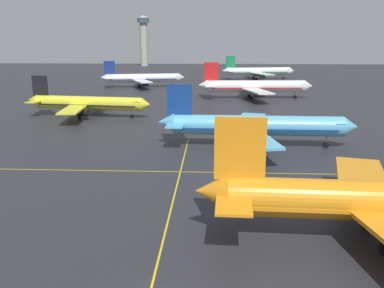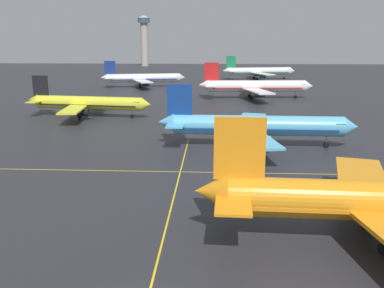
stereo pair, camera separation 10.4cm
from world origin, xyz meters
TOP-DOWN VIEW (x-y plane):
  - airliner_second_row at (12.37, 47.28)m, footprint 35.94×31.08m
  - airliner_third_row at (-26.77, 75.05)m, footprint 32.49×27.82m
  - airliner_far_left_stand at (18.27, 109.97)m, footprint 37.48×32.27m
  - airliner_far_right_stand at (-23.74, 140.81)m, footprint 33.65×28.58m
  - airliner_distant_taxiway at (26.17, 176.20)m, footprint 35.67×30.33m
  - taxiway_markings at (0.00, 14.76)m, footprint 146.71×73.73m
  - control_tower at (-44.37, 272.26)m, footprint 8.82×8.82m

SIDE VIEW (x-z plane):
  - taxiway_markings at x=0.00m, z-range 0.00..0.01m
  - airliner_third_row at x=-26.77m, z-range -1.60..8.50m
  - airliner_far_right_stand at x=-23.74m, z-range -1.67..8.86m
  - airliner_distant_taxiway at x=26.17m, z-range -1.77..9.37m
  - airliner_second_row at x=12.37m, z-range -1.78..9.42m
  - airliner_far_left_stand at x=18.27m, z-range -1.85..9.80m
  - control_tower at x=-44.37m, z-range 2.95..37.57m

